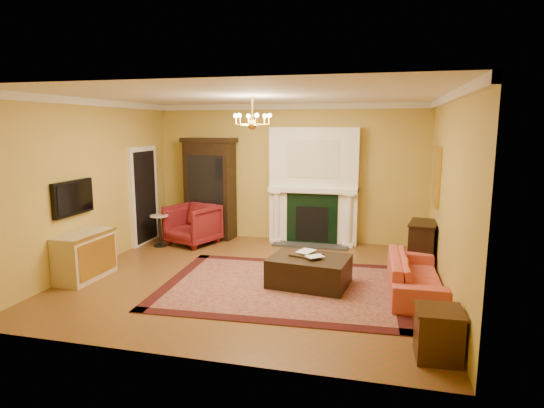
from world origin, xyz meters
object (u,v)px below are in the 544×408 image
(coral_sofa, at_px, (415,269))
(leather_ottoman, at_px, (309,271))
(pedestal_table, at_px, (160,228))
(commode, at_px, (85,256))
(console_table, at_px, (422,246))
(end_table, at_px, (438,335))
(wingback_armchair, at_px, (193,223))
(china_cabinet, at_px, (210,191))

(coral_sofa, bearing_deg, leather_ottoman, 90.84)
(pedestal_table, bearing_deg, commode, -95.97)
(console_table, bearing_deg, coral_sofa, -89.09)
(commode, distance_m, end_table, 5.63)
(wingback_armchair, relative_size, leather_ottoman, 0.78)
(commode, xyz_separation_m, coral_sofa, (5.32, 0.64, -0.01))
(china_cabinet, distance_m, console_table, 4.75)
(commode, height_order, end_table, commode)
(wingback_armchair, distance_m, leather_ottoman, 3.47)
(console_table, distance_m, leather_ottoman, 2.26)
(end_table, xyz_separation_m, console_table, (0.06, 3.30, 0.14))
(coral_sofa, relative_size, leather_ottoman, 1.59)
(end_table, bearing_deg, console_table, 88.96)
(pedestal_table, distance_m, commode, 2.19)
(coral_sofa, height_order, console_table, console_table)
(pedestal_table, height_order, commode, commode)
(china_cabinet, relative_size, coral_sofa, 1.12)
(china_cabinet, xyz_separation_m, commode, (-0.99, -3.19, -0.69))
(wingback_armchair, bearing_deg, end_table, -19.75)
(coral_sofa, relative_size, console_table, 2.35)
(china_cabinet, xyz_separation_m, coral_sofa, (4.34, -2.55, -0.71))
(pedestal_table, bearing_deg, coral_sofa, -16.84)
(commode, height_order, console_table, console_table)
(china_cabinet, relative_size, end_table, 3.99)
(pedestal_table, distance_m, end_table, 6.33)
(china_cabinet, xyz_separation_m, leather_ottoman, (2.71, -2.62, -0.84))
(wingback_armchair, bearing_deg, console_table, 13.07)
(wingback_armchair, relative_size, pedestal_table, 1.41)
(end_table, xyz_separation_m, leather_ottoman, (-1.75, 1.95, -0.03))
(commode, height_order, coral_sofa, commode)
(end_table, bearing_deg, wingback_armchair, 139.77)
(china_cabinet, distance_m, coral_sofa, 5.08)
(end_table, bearing_deg, commode, 165.70)
(coral_sofa, distance_m, leather_ottoman, 1.63)
(china_cabinet, height_order, console_table, china_cabinet)
(wingback_armchair, distance_m, commode, 2.65)
(pedestal_table, xyz_separation_m, end_table, (5.22, -3.57, -0.12))
(china_cabinet, height_order, commode, china_cabinet)
(leather_ottoman, bearing_deg, end_table, -40.90)
(wingback_armchair, xyz_separation_m, coral_sofa, (4.49, -1.88, -0.10))
(wingback_armchair, xyz_separation_m, commode, (-0.83, -2.52, -0.09))
(end_table, distance_m, console_table, 3.30)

